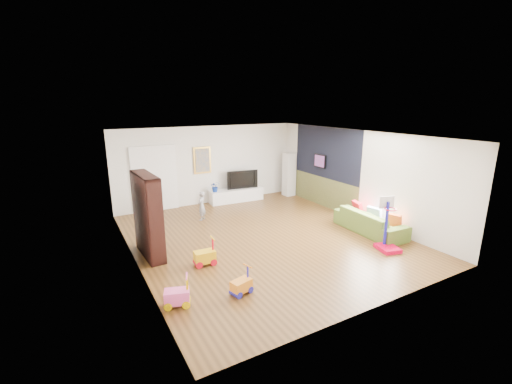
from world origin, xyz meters
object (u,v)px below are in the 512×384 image
bookshelf (148,216)px  sofa (370,221)px  media_console (236,195)px  basketball_hoop (390,225)px

bookshelf → sofa: 5.84m
sofa → media_console: bearing=25.2°
media_console → basketball_hoop: basketball_hoop is taller
media_console → bookshelf: bearing=-138.0°
media_console → sofa: bearing=-64.8°
media_console → basketball_hoop: size_ratio=1.49×
basketball_hoop → bookshelf: bearing=168.0°
media_console → sofa: size_ratio=0.93×
media_console → bookshelf: (-3.75, -3.05, 0.74)m
sofa → bookshelf: bearing=78.1°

